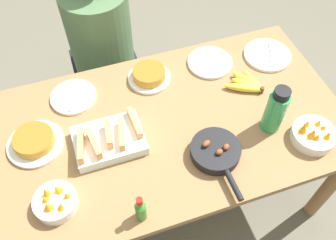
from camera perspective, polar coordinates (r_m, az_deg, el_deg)
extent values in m
plane|color=#666051|center=(2.21, 0.00, -11.24)|extent=(14.00, 14.00, 0.00)
cube|color=olive|center=(1.62, 0.00, -0.99)|extent=(1.62, 0.90, 0.03)
cylinder|color=olive|center=(2.04, 24.60, -9.49)|extent=(0.07, 0.07, 0.67)
cylinder|color=olive|center=(2.15, -22.96, -3.57)|extent=(0.07, 0.07, 0.67)
cylinder|color=olive|center=(2.35, 14.57, 6.27)|extent=(0.07, 0.07, 0.67)
ellipsoid|color=yellow|center=(1.80, 13.47, 6.11)|extent=(0.06, 0.16, 0.03)
ellipsoid|color=yellow|center=(1.78, 12.66, 6.04)|extent=(0.13, 0.18, 0.04)
ellipsoid|color=yellow|center=(1.77, 12.60, 5.53)|extent=(0.14, 0.14, 0.04)
ellipsoid|color=yellow|center=(1.75, 12.06, 5.05)|extent=(0.18, 0.12, 0.04)
cylinder|color=#4C3819|center=(1.76, 14.79, 4.65)|extent=(0.02, 0.02, 0.04)
cube|color=silver|center=(1.55, -9.43, -3.27)|extent=(0.30, 0.21, 0.05)
cube|color=#F29E56|center=(1.50, -13.79, -3.95)|extent=(0.05, 0.16, 0.05)
cube|color=#F29E56|center=(1.49, -11.78, -3.74)|extent=(0.04, 0.14, 0.05)
cube|color=#F29E56|center=(1.51, -9.47, -2.25)|extent=(0.04, 0.13, 0.05)
cube|color=#F29E56|center=(1.50, -7.46, -2.27)|extent=(0.05, 0.15, 0.04)
cube|color=#F29E56|center=(1.53, -5.36, -0.44)|extent=(0.03, 0.16, 0.04)
cylinder|color=black|center=(1.53, 7.50, -5.36)|extent=(0.21, 0.21, 0.01)
cylinder|color=black|center=(1.50, 7.60, -4.86)|extent=(0.21, 0.21, 0.04)
cylinder|color=black|center=(1.43, 10.47, -10.22)|extent=(0.03, 0.14, 0.02)
ellipsoid|color=brown|center=(1.48, 6.18, -3.79)|extent=(0.05, 0.04, 0.03)
ellipsoid|color=brown|center=(1.47, 8.24, -5.10)|extent=(0.04, 0.03, 0.02)
ellipsoid|color=brown|center=(1.48, 9.31, -4.29)|extent=(0.04, 0.04, 0.02)
cylinder|color=silver|center=(1.78, -2.92, 6.76)|extent=(0.21, 0.21, 0.02)
cylinder|color=gold|center=(1.75, -2.96, 7.40)|extent=(0.16, 0.16, 0.04)
cylinder|color=#9B601E|center=(1.74, -2.99, 7.92)|extent=(0.16, 0.16, 0.00)
cylinder|color=silver|center=(1.64, -20.44, -3.59)|extent=(0.24, 0.24, 0.02)
cylinder|color=gold|center=(1.62, -20.73, -3.03)|extent=(0.17, 0.17, 0.04)
cylinder|color=#9B601E|center=(1.60, -20.95, -2.60)|extent=(0.17, 0.17, 0.00)
cylinder|color=silver|center=(1.75, -14.93, 3.60)|extent=(0.22, 0.22, 0.02)
cylinder|color=#B2B2B7|center=(1.75, -13.98, 4.31)|extent=(0.08, 0.11, 0.01)
cube|color=#B2B2B7|center=(1.70, -15.28, 2.03)|extent=(0.05, 0.05, 0.00)
cylinder|color=silver|center=(1.86, 6.73, 9.14)|extent=(0.23, 0.23, 0.02)
cylinder|color=#B2B2B7|center=(1.84, 6.03, 8.98)|extent=(0.08, 0.11, 0.01)
cube|color=#B2B2B7|center=(1.90, 6.63, 10.83)|extent=(0.05, 0.05, 0.00)
cylinder|color=silver|center=(1.96, 15.64, 9.99)|extent=(0.24, 0.24, 0.02)
cylinder|color=#B2B2B7|center=(1.97, 16.03, 10.70)|extent=(0.05, 0.12, 0.01)
cube|color=#B2B2B7|center=(1.91, 16.34, 8.84)|extent=(0.04, 0.06, 0.00)
cylinder|color=silver|center=(1.66, 22.23, -2.29)|extent=(0.19, 0.19, 0.05)
cone|color=orange|center=(1.65, 23.77, -1.12)|extent=(0.02, 0.03, 0.04)
cone|color=orange|center=(1.66, 23.03, -0.42)|extent=(0.04, 0.04, 0.04)
cone|color=orange|center=(1.64, 21.45, -0.57)|extent=(0.04, 0.04, 0.04)
cone|color=orange|center=(1.60, 20.97, -1.23)|extent=(0.05, 0.05, 0.06)
cone|color=orange|center=(1.60, 22.22, -2.05)|extent=(0.05, 0.05, 0.06)
cone|color=orange|center=(1.61, 22.88, -2.50)|extent=(0.03, 0.03, 0.05)
cone|color=orange|center=(1.63, 24.30, -2.27)|extent=(0.05, 0.05, 0.05)
cylinder|color=silver|center=(1.46, -17.56, -12.49)|extent=(0.17, 0.17, 0.05)
cone|color=orange|center=(1.41, -15.97, -11.54)|extent=(0.03, 0.03, 0.04)
cone|color=orange|center=(1.43, -17.38, -10.52)|extent=(0.05, 0.05, 0.05)
cone|color=orange|center=(1.43, -19.03, -10.86)|extent=(0.04, 0.04, 0.06)
cone|color=orange|center=(1.43, -19.14, -11.99)|extent=(0.04, 0.04, 0.04)
cone|color=orange|center=(1.41, -18.75, -13.00)|extent=(0.05, 0.05, 0.05)
cone|color=orange|center=(1.40, -16.80, -13.12)|extent=(0.05, 0.04, 0.05)
cylinder|color=#2D9351|center=(1.58, 16.74, 1.24)|extent=(0.09, 0.09, 0.21)
cylinder|color=black|center=(1.49, 17.83, 4.06)|extent=(0.07, 0.07, 0.04)
cylinder|color=#337F2D|center=(1.36, -4.36, -14.38)|extent=(0.04, 0.04, 0.09)
cone|color=#337F2D|center=(1.30, -4.53, -13.39)|extent=(0.04, 0.04, 0.03)
cylinder|color=red|center=(1.28, -4.61, -12.88)|extent=(0.02, 0.02, 0.03)
cube|color=black|center=(2.41, -9.21, 5.14)|extent=(0.40, 0.40, 0.44)
cylinder|color=#476642|center=(2.09, -10.93, 13.71)|extent=(0.36, 0.36, 0.51)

